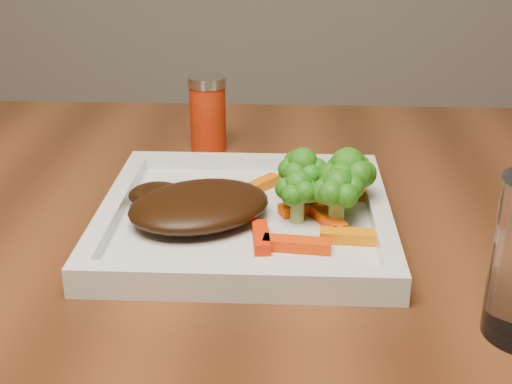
{
  "coord_description": "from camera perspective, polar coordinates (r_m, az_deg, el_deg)",
  "views": [
    {
      "loc": [
        0.07,
        -0.43,
        1.05
      ],
      "look_at": [
        0.04,
        0.18,
        0.79
      ],
      "focal_mm": 50.0,
      "sensor_mm": 36.0,
      "label": 1
    }
  ],
  "objects": [
    {
      "name": "broccoli_2",
      "position": [
        0.65,
        6.51,
        -0.36
      ],
      "size": [
        0.06,
        0.06,
        0.06
      ],
      "primitive_type": null,
      "rotation": [
        0.0,
        0.0,
        -0.24
      ],
      "color": "#1E6410",
      "rests_on": "plate"
    },
    {
      "name": "broccoli_0",
      "position": [
        0.69,
        3.75,
        1.79
      ],
      "size": [
        0.06,
        0.06,
        0.07
      ],
      "primitive_type": null,
      "rotation": [
        0.0,
        0.0,
        0.08
      ],
      "color": "#295E0F",
      "rests_on": "plate"
    },
    {
      "name": "carrot_0",
      "position": [
        0.61,
        3.29,
        -4.19
      ],
      "size": [
        0.06,
        0.02,
        0.01
      ],
      "primitive_type": "cube",
      "rotation": [
        0.0,
        0.0,
        -0.11
      ],
      "color": "#EC3503",
      "rests_on": "plate"
    },
    {
      "name": "plate",
      "position": [
        0.68,
        -0.84,
        -2.39
      ],
      "size": [
        0.27,
        0.27,
        0.01
      ],
      "primitive_type": "cube",
      "color": "silver",
      "rests_on": "dining_table"
    },
    {
      "name": "carrot_5",
      "position": [
        0.66,
        5.79,
        -2.15
      ],
      "size": [
        0.04,
        0.06,
        0.01
      ],
      "primitive_type": "cube",
      "rotation": [
        0.0,
        0.0,
        -1.16
      ],
      "color": "#F44303",
      "rests_on": "plate"
    },
    {
      "name": "carrot_3",
      "position": [
        0.72,
        7.57,
        -0.05
      ],
      "size": [
        0.06,
        0.02,
        0.01
      ],
      "primitive_type": "cube",
      "rotation": [
        0.0,
        0.0,
        -0.16
      ],
      "color": "#D16803",
      "rests_on": "plate"
    },
    {
      "name": "steak",
      "position": [
        0.66,
        -4.56,
        -1.09
      ],
      "size": [
        0.17,
        0.16,
        0.03
      ],
      "primitive_type": "ellipsoid",
      "rotation": [
        0.0,
        0.0,
        0.55
      ],
      "color": "black",
      "rests_on": "plate"
    },
    {
      "name": "broccoli_3",
      "position": [
        0.65,
        3.37,
        0.12
      ],
      "size": [
        0.06,
        0.06,
        0.06
      ],
      "primitive_type": null,
      "rotation": [
        0.0,
        0.0,
        -0.43
      ],
      "color": "#167112",
      "rests_on": "plate"
    },
    {
      "name": "spice_shaker",
      "position": [
        0.87,
        -3.87,
        6.26
      ],
      "size": [
        0.05,
        0.05,
        0.09
      ],
      "primitive_type": "cylinder",
      "rotation": [
        0.0,
        0.0,
        0.21
      ],
      "color": "#AA2409",
      "rests_on": "dining_table"
    },
    {
      "name": "carrot_2",
      "position": [
        0.62,
        0.41,
        -3.63
      ],
      "size": [
        0.02,
        0.05,
        0.01
      ],
      "primitive_type": "cube",
      "rotation": [
        0.0,
        0.0,
        1.67
      ],
      "color": "red",
      "rests_on": "plate"
    },
    {
      "name": "carrot_1",
      "position": [
        0.63,
        7.82,
        -3.53
      ],
      "size": [
        0.06,
        0.02,
        0.01
      ],
      "primitive_type": "cube",
      "rotation": [
        0.0,
        0.0,
        -0.06
      ],
      "color": "orange",
      "rests_on": "plate"
    },
    {
      "name": "carrot_4",
      "position": [
        0.73,
        0.42,
        0.61
      ],
      "size": [
        0.04,
        0.05,
        0.01
      ],
      "primitive_type": "cube",
      "rotation": [
        0.0,
        0.0,
        0.92
      ],
      "color": "#DD6703",
      "rests_on": "plate"
    },
    {
      "name": "broccoli_1",
      "position": [
        0.68,
        7.28,
        0.88
      ],
      "size": [
        0.07,
        0.07,
        0.06
      ],
      "primitive_type": null,
      "rotation": [
        0.0,
        0.0,
        0.19
      ],
      "color": "#285B0F",
      "rests_on": "plate"
    },
    {
      "name": "carrot_6",
      "position": [
        0.69,
        4.23,
        -1.14
      ],
      "size": [
        0.06,
        0.04,
        0.01
      ],
      "primitive_type": "cube",
      "rotation": [
        0.0,
        0.0,
        0.45
      ],
      "color": "#FF4C04",
      "rests_on": "plate"
    }
  ]
}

